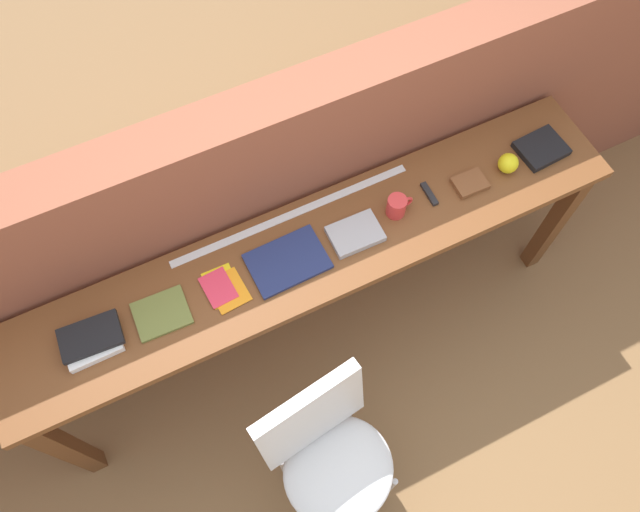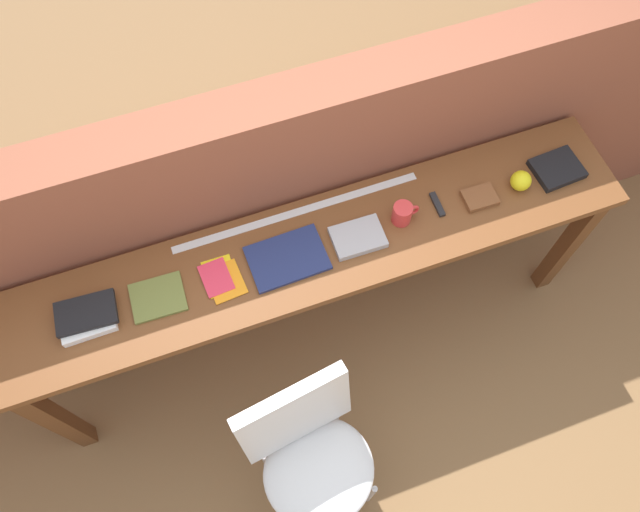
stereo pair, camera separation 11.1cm
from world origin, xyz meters
The scene contains 15 objects.
ground_plane centered at (0.00, 0.00, 0.00)m, with size 40.00×40.00×0.00m, color brown.
brick_wall_back centered at (0.00, 0.64, 0.68)m, with size 6.00×0.20×1.37m, color brown.
sideboard centered at (0.00, 0.30, 0.74)m, with size 2.50×0.44×0.88m.
chair_white_moulded centered at (-0.26, -0.35, 0.53)m, with size 0.50×0.51×0.89m.
book_stack_leftmost centered at (-0.87, 0.30, 0.91)m, with size 0.22×0.16×0.05m.
magazine_cycling centered at (-0.61, 0.30, 0.89)m, with size 0.19×0.16×0.01m, color olive.
pamphlet_pile_colourful centered at (-0.38, 0.29, 0.88)m, with size 0.15×0.19×0.01m.
book_open_centre centered at (-0.12, 0.29, 0.89)m, with size 0.29×0.20×0.02m, color navy.
book_grey_hardcover centered at (0.16, 0.28, 0.89)m, with size 0.20×0.14×0.03m, color #9E9EA3.
mug centered at (0.36, 0.30, 0.92)m, with size 0.11×0.08×0.09m.
multitool_folded centered at (0.51, 0.31, 0.89)m, with size 0.02×0.11×0.02m, color black.
leather_journal_brown centered at (0.68, 0.28, 0.89)m, with size 0.13×0.10×0.02m, color brown.
sports_ball_small centered at (0.86, 0.28, 0.92)m, with size 0.08×0.08×0.08m, color yellow.
book_repair_rightmost centered at (1.04, 0.30, 0.89)m, with size 0.19×0.16×0.03m, color black.
ruler_metal_back_edge centered at (-0.02, 0.47, 0.88)m, with size 1.01×0.03×0.00m, color silver.
Camera 2 is at (-0.35, -0.72, 3.00)m, focal length 35.00 mm.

